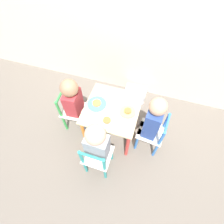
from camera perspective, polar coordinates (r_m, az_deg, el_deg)
ground_plane at (r=2.15m, az=0.00°, el=-6.05°), size 6.00×6.00×0.00m
kids_table at (r=1.81m, az=0.00°, el=-0.12°), size 0.54×0.54×0.48m
chair_green at (r=2.03m, az=-12.73°, el=0.39°), size 0.28×0.28×0.54m
chair_blue at (r=1.88m, az=13.14°, el=-6.85°), size 0.28×0.28×0.54m
chair_teal at (r=1.74m, az=-4.87°, el=-14.68°), size 0.26×0.26×0.54m
child_left at (r=1.85m, az=-12.13°, el=3.45°), size 0.23×0.21×0.75m
child_right at (r=1.70m, az=12.58°, el=-2.92°), size 0.22×0.21×0.81m
child_front at (r=1.57m, az=-4.62°, el=-10.25°), size 0.20×0.22×0.77m
plate_left at (r=1.77m, az=-5.00°, el=2.74°), size 0.20×0.20×0.03m
plate_right at (r=1.72m, az=5.15°, el=0.17°), size 0.16×0.16×0.03m
plate_front at (r=1.65m, az=-1.66°, el=-2.88°), size 0.17×0.17×0.03m
storage_bin at (r=2.40m, az=7.60°, el=5.96°), size 0.28×0.19×0.15m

